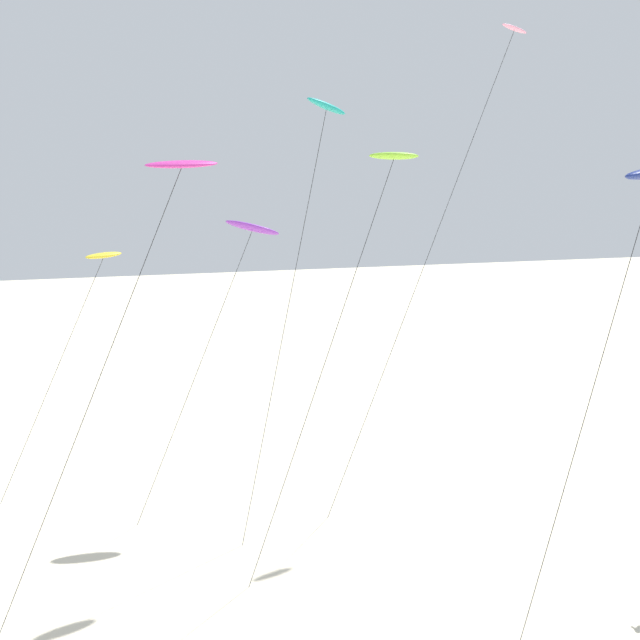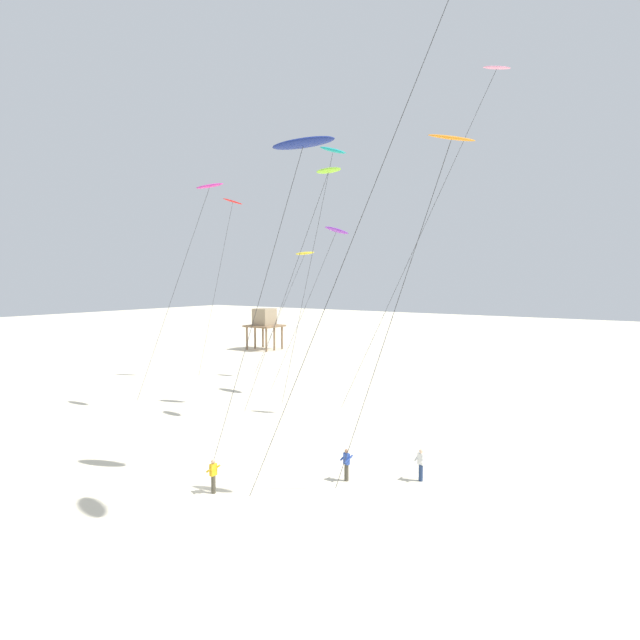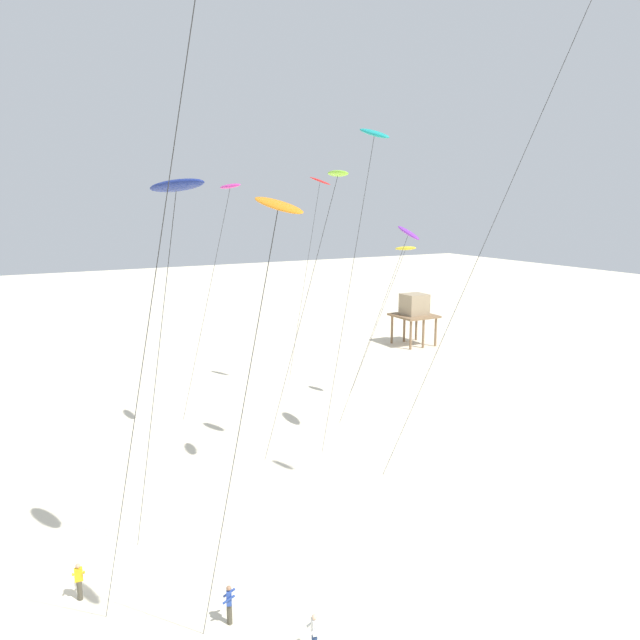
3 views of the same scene
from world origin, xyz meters
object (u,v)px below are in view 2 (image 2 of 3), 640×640
kite_pink (488,88)px  kite_navy (303,145)px  kite_flyer_furthest (421,464)px  kite_purple (336,231)px  kite_flyer_middle (213,475)px  kite_orange (448,148)px  kite_flyer_nearest (346,464)px  kite_yellow (304,255)px  kite_teal (332,154)px  kite_lime (327,174)px  kite_magenta (209,189)px  stilt_house (264,320)px  kite_red (232,207)px

kite_pink → kite_navy: bearing=-104.5°
kite_navy → kite_flyer_furthest: size_ratio=10.54×
kite_purple → kite_flyer_middle: size_ratio=9.13×
kite_orange → kite_flyer_furthest: (-2.04, 2.30, -15.21)m
kite_flyer_nearest → kite_flyer_furthest: same height
kite_yellow → kite_teal: 15.18m
kite_yellow → kite_purple: kite_purple is taller
kite_lime → kite_magenta: (-9.50, -2.29, -0.44)m
kite_lime → stilt_house: size_ratio=3.03×
kite_flyer_nearest → kite_flyer_middle: size_ratio=1.00×
kite_teal → kite_flyer_furthest: kite_teal is taller
kite_teal → kite_flyer_middle: kite_teal is taller
kite_purple → kite_flyer_nearest: kite_purple is taller
kite_yellow → kite_lime: size_ratio=0.73×
kite_purple → kite_magenta: 11.68m
kite_purple → kite_flyer_middle: (7.00, -21.84, -13.65)m
kite_magenta → kite_flyer_middle: size_ratio=10.66×
kite_yellow → kite_flyer_middle: bearing=-62.3°
stilt_house → kite_orange: bearing=-41.3°
kite_orange → kite_navy: 7.46m
kite_flyer_middle → kite_lime: bearing=101.0°
kite_orange → stilt_house: 56.93m
kite_navy → kite_red: bearing=140.8°
kite_flyer_furthest → kite_navy: bearing=-150.6°
kite_red → stilt_house: kite_red is taller
kite_lime → kite_pink: bearing=33.9°
kite_teal → kite_navy: kite_teal is taller
kite_red → kite_flyer_furthest: (27.69, -15.25, -16.82)m
kite_pink → kite_flyer_nearest: (-2.02, -15.28, -22.78)m
kite_teal → kite_magenta: size_ratio=1.17×
kite_flyer_middle → kite_teal: bearing=104.6°
kite_lime → kite_flyer_middle: (2.74, -14.07, -16.91)m
kite_yellow → kite_pink: (20.64, -6.55, 10.81)m
kite_flyer_middle → kite_yellow: bearing=117.7°
kite_purple → kite_flyer_nearest: bearing=-55.6°
kite_flyer_nearest → kite_lime: bearing=128.7°
kite_teal → kite_purple: kite_teal is taller
kite_yellow → kite_navy: kite_navy is taller
kite_flyer_nearest → kite_pink: bearing=82.5°
kite_yellow → stilt_house: 24.82m
kite_red → kite_flyer_furthest: size_ratio=11.18×
kite_lime → kite_teal: size_ratio=0.88×
kite_orange → kite_pink: bearing=101.7°
kite_red → kite_magenta: size_ratio=1.05×
kite_flyer_middle → kite_flyer_furthest: bearing=43.0°
kite_lime → kite_red: bearing=154.2°
kite_red → kite_flyer_nearest: size_ratio=11.18×
kite_red → stilt_house: bearing=122.3°
kite_navy → kite_magenta: (-14.61, 7.60, 0.22)m
kite_teal → kite_navy: size_ratio=1.18×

